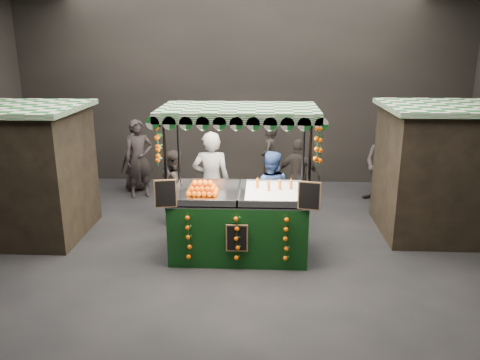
{
  "coord_description": "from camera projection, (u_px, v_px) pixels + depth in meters",
  "views": [
    {
      "loc": [
        0.56,
        -7.81,
        3.79
      ],
      "look_at": [
        0.15,
        0.58,
        1.32
      ],
      "focal_mm": 35.76,
      "sensor_mm": 36.0,
      "label": 1
    }
  ],
  "objects": [
    {
      "name": "vendor_blue",
      "position": [
        270.0,
        192.0,
        9.59
      ],
      "size": [
        0.89,
        0.73,
        1.69
      ],
      "rotation": [
        0.0,
        0.0,
        3.03
      ],
      "color": "navy",
      "rests_on": "ground"
    },
    {
      "name": "neighbour_stall_left",
      "position": [
        10.0,
        171.0,
        9.38
      ],
      "size": [
        3.0,
        2.2,
        2.6
      ],
      "color": "black",
      "rests_on": "ground"
    },
    {
      "name": "neighbour_stall_right",
      "position": [
        456.0,
        170.0,
        9.44
      ],
      "size": [
        3.0,
        2.2,
        2.6
      ],
      "color": "black",
      "rests_on": "ground"
    },
    {
      "name": "shopper_7",
      "position": [
        175.0,
        187.0,
        10.14
      ],
      "size": [
        0.71,
        0.85,
        1.58
      ],
      "rotation": [
        0.0,
        0.0,
        1.72
      ],
      "color": "#2D2725",
      "rests_on": "ground"
    },
    {
      "name": "shopper_6",
      "position": [
        269.0,
        159.0,
        12.1
      ],
      "size": [
        0.53,
        0.71,
        1.77
      ],
      "rotation": [
        0.0,
        0.0,
        -1.74
      ],
      "color": "#282320",
      "rests_on": "ground"
    },
    {
      "name": "shopper_0",
      "position": [
        139.0,
        159.0,
        11.76
      ],
      "size": [
        0.83,
        0.7,
        1.94
      ],
      "rotation": [
        0.0,
        0.0,
        0.4
      ],
      "color": "#2C2524",
      "rests_on": "ground"
    },
    {
      "name": "shopper_5",
      "position": [
        432.0,
        166.0,
        11.08
      ],
      "size": [
        1.14,
        1.89,
        1.94
      ],
      "rotation": [
        0.0,
        0.0,
        1.91
      ],
      "color": "black",
      "rests_on": "ground"
    },
    {
      "name": "shopper_3",
      "position": [
        391.0,
        171.0,
        11.46
      ],
      "size": [
        0.93,
        1.15,
        1.55
      ],
      "rotation": [
        0.0,
        0.0,
        1.15
      ],
      "color": "black",
      "rests_on": "ground"
    },
    {
      "name": "shopper_1",
      "position": [
        382.0,
        165.0,
        11.35
      ],
      "size": [
        1.14,
        1.12,
        1.85
      ],
      "rotation": [
        0.0,
        0.0,
        -0.7
      ],
      "color": "#2E2825",
      "rests_on": "ground"
    },
    {
      "name": "juice_stall",
      "position": [
        240.0,
        211.0,
        8.55
      ],
      "size": [
        2.79,
        1.64,
        2.7
      ],
      "color": "black",
      "rests_on": "ground"
    },
    {
      "name": "market_hall",
      "position": [
        229.0,
        66.0,
        7.63
      ],
      "size": [
        12.1,
        10.1,
        5.05
      ],
      "color": "black",
      "rests_on": "ground"
    },
    {
      "name": "vendor_grey",
      "position": [
        211.0,
        182.0,
        9.63
      ],
      "size": [
        0.78,
        0.53,
        2.07
      ],
      "rotation": [
        0.0,
        0.0,
        3.19
      ],
      "color": "slate",
      "rests_on": "ground"
    },
    {
      "name": "shopper_2",
      "position": [
        298.0,
        176.0,
        10.75
      ],
      "size": [
        1.07,
        0.71,
        1.68
      ],
      "rotation": [
        0.0,
        0.0,
        2.8
      ],
      "color": "#2A2422",
      "rests_on": "ground"
    },
    {
      "name": "ground",
      "position": [
        230.0,
        259.0,
        8.58
      ],
      "size": [
        12.0,
        12.0,
        0.0
      ],
      "primitive_type": "plane",
      "color": "black",
      "rests_on": "ground"
    },
    {
      "name": "shopper_4",
      "position": [
        135.0,
        162.0,
        12.32
      ],
      "size": [
        0.86,
        0.7,
        1.5
      ],
      "rotation": [
        0.0,
        0.0,
        3.5
      ],
      "color": "#292221",
      "rests_on": "ground"
    }
  ]
}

